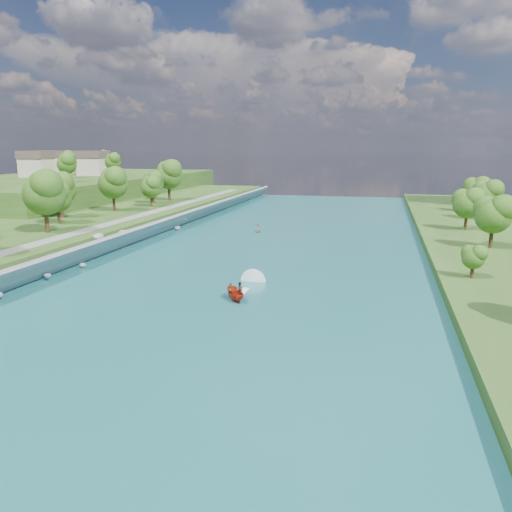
# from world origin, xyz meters

# --- Properties ---
(ground) EXTENTS (260.00, 260.00, 0.00)m
(ground) POSITION_xyz_m (0.00, 0.00, 0.00)
(ground) COLOR #2D5119
(ground) RESTS_ON ground
(river_water) EXTENTS (55.00, 240.00, 0.10)m
(river_water) POSITION_xyz_m (0.00, 20.00, 0.05)
(river_water) COLOR #1A6064
(river_water) RESTS_ON ground
(ridge_west) EXTENTS (60.00, 120.00, 9.00)m
(ridge_west) POSITION_xyz_m (-82.50, 95.00, 4.50)
(ridge_west) COLOR #2D5119
(ridge_west) RESTS_ON ground
(riprap_bank) EXTENTS (4.29, 236.00, 4.10)m
(riprap_bank) POSITION_xyz_m (-25.87, 19.55, 1.82)
(riprap_bank) COLOR slate
(riprap_bank) RESTS_ON ground
(riverside_path) EXTENTS (3.00, 200.00, 0.10)m
(riverside_path) POSITION_xyz_m (-32.50, 20.00, 3.55)
(riverside_path) COLOR gray
(riverside_path) RESTS_ON berm_west
(ridge_houses) EXTENTS (29.50, 29.50, 8.40)m
(ridge_houses) POSITION_xyz_m (-88.67, 100.00, 13.31)
(ridge_houses) COLOR beige
(ridge_houses) RESTS_ON ridge_west
(trees_east) EXTENTS (17.12, 136.79, 11.31)m
(trees_east) POSITION_xyz_m (39.70, 40.71, 6.72)
(trees_east) COLOR #2A5216
(trees_east) RESTS_ON berm_east
(trees_ridge) EXTENTS (18.19, 44.94, 10.04)m
(trees_ridge) POSITION_xyz_m (-71.38, 88.90, 13.83)
(trees_ridge) COLOR #2A5216
(trees_ridge) RESTS_ON ridge_west
(motorboat) EXTENTS (3.60, 18.93, 2.18)m
(motorboat) POSITION_xyz_m (2.87, 3.21, 0.80)
(motorboat) COLOR #AA210D
(motorboat) RESTS_ON river_water
(raft) EXTENTS (2.29, 2.81, 1.68)m
(raft) POSITION_xyz_m (-6.66, 51.38, 0.47)
(raft) COLOR gray
(raft) RESTS_ON river_water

